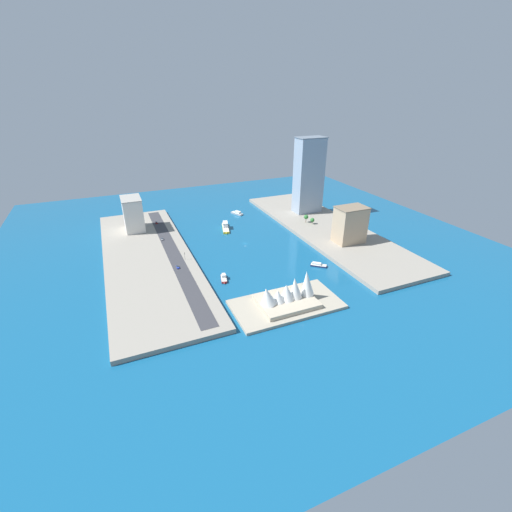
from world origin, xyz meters
TOP-DOWN VIEW (x-y plane):
  - ground_plane at (0.00, 0.00)m, footprint 440.00×440.00m
  - quay_west at (-88.20, 0.00)m, footprint 70.00×240.00m
  - quay_east at (88.20, 0.00)m, footprint 70.00×240.00m
  - peninsula_point at (12.36, 105.96)m, footprint 72.51×38.34m
  - road_strip at (67.31, 0.00)m, footprint 11.33×228.00m
  - tugboat_red at (39.89, 56.79)m, footprint 6.89×13.39m
  - yacht_sleek_gray at (-21.81, -80.48)m, footprint 10.91×16.66m
  - patrol_launch_navy at (-38.12, 65.91)m, footprint 12.98×11.98m
  - ferry_yellow_fast at (5.04, -42.48)m, footprint 13.16×29.18m
  - tower_tall_glass at (-95.61, -50.42)m, footprint 30.94×18.81m
  - hotel_broad_white at (91.20, -69.17)m, footprint 18.38×28.74m
  - apartment_midrise_tan at (-86.47, 39.90)m, footprint 27.39×19.14m
  - hatchback_blue at (69.24, 30.04)m, footprint 2.03×5.02m
  - sedan_silver at (70.97, -31.47)m, footprint 2.13×4.33m
  - pickup_red at (69.21, -77.42)m, footprint 1.96×4.45m
  - traffic_light_waterfront at (60.61, 17.83)m, footprint 0.36×0.36m
  - opera_landmark at (11.60, 105.96)m, footprint 40.90×29.72m
  - park_tree_cluster at (-77.92, -15.84)m, footprint 8.09×11.16m

SIDE VIEW (x-z plane):
  - ground_plane at x=0.00m, z-range 0.00..0.00m
  - peninsula_point at x=12.36m, z-range 0.00..2.00m
  - patrol_launch_navy at x=-38.12m, z-range -0.34..2.64m
  - tugboat_red at x=39.89m, z-range -0.72..3.55m
  - yacht_sleek_gray at x=-21.81m, z-range -0.46..3.46m
  - quay_west at x=-88.20m, z-range 0.00..3.27m
  - quay_east at x=88.20m, z-range 0.00..3.27m
  - ferry_yellow_fast at x=5.04m, z-range -1.09..5.89m
  - road_strip at x=67.31m, z-range 3.27..3.42m
  - sedan_silver at x=70.97m, z-range 3.42..4.90m
  - hatchback_blue at x=69.24m, z-range 3.42..4.91m
  - pickup_red at x=69.21m, z-range 3.39..5.02m
  - traffic_light_waterfront at x=60.61m, z-range 4.36..10.86m
  - park_tree_cluster at x=-77.92m, z-range 4.34..12.69m
  - opera_landmark at x=11.60m, z-range -2.04..19.55m
  - hotel_broad_white at x=91.20m, z-range 3.30..35.82m
  - apartment_midrise_tan at x=-86.47m, z-range 3.30..36.38m
  - tower_tall_glass at x=-95.61m, z-range 3.30..84.73m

